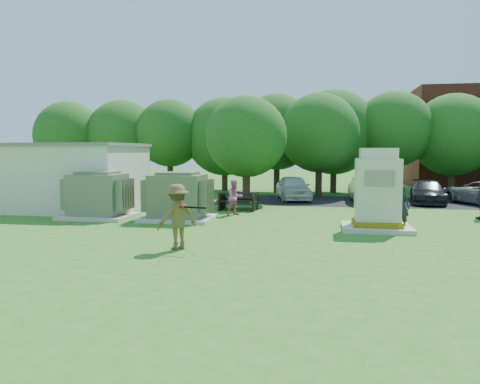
% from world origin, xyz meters
% --- Properties ---
extents(ground, '(120.00, 120.00, 0.00)m').
position_xyz_m(ground, '(0.00, 0.00, 0.00)').
color(ground, '#2D6619').
rests_on(ground, ground).
extents(service_building, '(10.00, 5.00, 3.20)m').
position_xyz_m(service_building, '(-11.00, 7.00, 1.60)').
color(service_building, beige).
rests_on(service_building, ground).
extents(service_building_roof, '(10.20, 5.20, 0.15)m').
position_xyz_m(service_building_roof, '(-11.00, 7.00, 3.27)').
color(service_building_roof, slate).
rests_on(service_building_roof, service_building).
extents(parking_strip, '(20.00, 6.00, 0.01)m').
position_xyz_m(parking_strip, '(7.00, 13.50, 0.01)').
color(parking_strip, '#232326').
rests_on(parking_strip, ground).
extents(transformer_left, '(3.00, 2.40, 2.07)m').
position_xyz_m(transformer_left, '(-6.50, 4.50, 0.97)').
color(transformer_left, beige).
rests_on(transformer_left, ground).
extents(transformer_right, '(3.00, 2.40, 2.07)m').
position_xyz_m(transformer_right, '(-2.80, 4.50, 0.97)').
color(transformer_right, beige).
rests_on(transformer_right, ground).
extents(generator_cabinet, '(2.53, 2.07, 3.08)m').
position_xyz_m(generator_cabinet, '(5.34, 3.34, 1.35)').
color(generator_cabinet, beige).
rests_on(generator_cabinet, ground).
extents(picnic_table, '(1.97, 1.48, 0.84)m').
position_xyz_m(picnic_table, '(-0.89, 8.45, 0.53)').
color(picnic_table, black).
rests_on(picnic_table, ground).
extents(batter, '(1.42, 1.42, 1.98)m').
position_xyz_m(batter, '(-0.98, -1.24, 0.99)').
color(batter, brown).
rests_on(batter, ground).
extents(person_by_generator, '(0.73, 0.69, 1.68)m').
position_xyz_m(person_by_generator, '(6.31, 3.89, 0.84)').
color(person_by_generator, black).
rests_on(person_by_generator, ground).
extents(person_at_picnic, '(1.02, 1.00, 1.65)m').
position_xyz_m(person_at_picnic, '(-0.68, 6.42, 0.83)').
color(person_at_picnic, '#C2668E').
rests_on(person_at_picnic, ground).
extents(car_white, '(2.71, 4.69, 1.50)m').
position_xyz_m(car_white, '(1.51, 13.73, 0.75)').
color(car_white, silver).
rests_on(car_white, ground).
extents(car_silver_a, '(1.95, 4.62, 1.48)m').
position_xyz_m(car_silver_a, '(5.77, 13.08, 0.74)').
color(car_silver_a, silver).
rests_on(car_silver_a, ground).
extents(car_dark, '(2.40, 4.66, 1.29)m').
position_xyz_m(car_dark, '(9.17, 13.21, 0.65)').
color(car_dark, black).
rests_on(car_dark, ground).
extents(batting_equipment, '(1.05, 0.23, 0.33)m').
position_xyz_m(batting_equipment, '(-0.43, -1.39, 1.25)').
color(batting_equipment, black).
rests_on(batting_equipment, ground).
extents(tree_row, '(41.30, 13.30, 7.30)m').
position_xyz_m(tree_row, '(1.75, 18.50, 4.15)').
color(tree_row, '#47301E').
rests_on(tree_row, ground).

